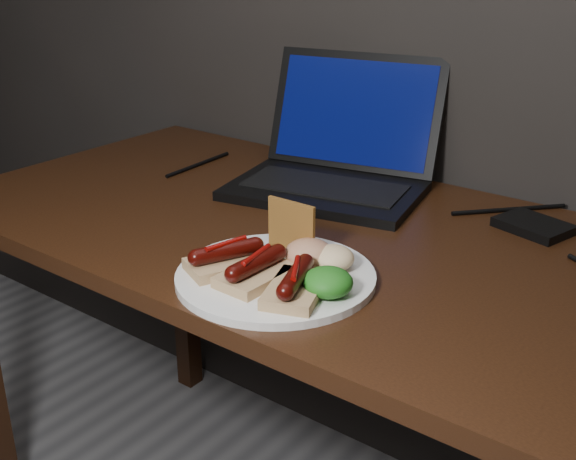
% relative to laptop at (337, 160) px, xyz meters
% --- Properties ---
extents(desk, '(1.40, 0.70, 0.75)m').
position_rel_laptop_xyz_m(desk, '(0.10, -0.20, -0.14)').
color(desk, '#361C0D').
rests_on(desk, ground).
extents(laptop, '(0.42, 0.39, 0.25)m').
position_rel_laptop_xyz_m(laptop, '(0.00, 0.00, 0.00)').
color(laptop, black).
rests_on(laptop, desk).
extents(hard_drive, '(0.14, 0.11, 0.02)m').
position_rel_laptop_xyz_m(hard_drive, '(0.40, 0.01, -0.05)').
color(hard_drive, black).
rests_on(hard_drive, desk).
extents(desk_cables, '(0.93, 0.42, 0.01)m').
position_rel_laptop_xyz_m(desk_cables, '(0.13, -0.06, -0.05)').
color(desk_cables, black).
rests_on(desk_cables, desk).
extents(plate, '(0.35, 0.35, 0.01)m').
position_rel_laptop_xyz_m(plate, '(0.16, -0.40, -0.05)').
color(plate, white).
rests_on(plate, desk).
extents(bread_sausage_left, '(0.11, 0.13, 0.04)m').
position_rel_laptop_xyz_m(bread_sausage_left, '(0.10, -0.44, -0.03)').
color(bread_sausage_left, tan).
rests_on(bread_sausage_left, plate).
extents(bread_sausage_center, '(0.07, 0.12, 0.04)m').
position_rel_laptop_xyz_m(bread_sausage_center, '(0.16, -0.44, -0.03)').
color(bread_sausage_center, tan).
rests_on(bread_sausage_center, plate).
extents(bread_sausage_right, '(0.11, 0.13, 0.04)m').
position_rel_laptop_xyz_m(bread_sausage_right, '(0.23, -0.44, -0.03)').
color(bread_sausage_right, tan).
rests_on(bread_sausage_right, plate).
extents(crispbread, '(0.09, 0.01, 0.08)m').
position_rel_laptop_xyz_m(crispbread, '(0.14, -0.33, -0.00)').
color(crispbread, '#A8682E').
rests_on(crispbread, plate).
extents(salad_greens, '(0.07, 0.07, 0.04)m').
position_rel_laptop_xyz_m(salad_greens, '(0.26, -0.42, -0.02)').
color(salad_greens, '#135611').
rests_on(salad_greens, plate).
extents(salsa_mound, '(0.07, 0.07, 0.04)m').
position_rel_laptop_xyz_m(salsa_mound, '(0.19, -0.35, -0.02)').
color(salsa_mound, '#A31C10').
rests_on(salsa_mound, plate).
extents(coleslaw_mound, '(0.06, 0.06, 0.04)m').
position_rel_laptop_xyz_m(coleslaw_mound, '(0.22, -0.34, -0.03)').
color(coleslaw_mound, white).
rests_on(coleslaw_mound, plate).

